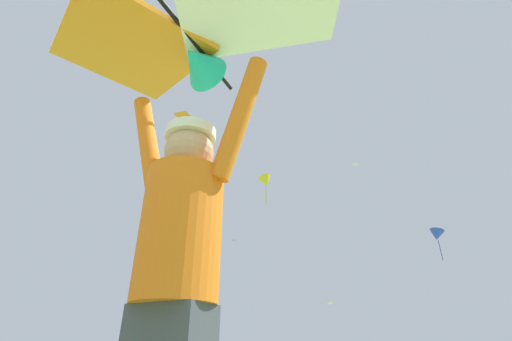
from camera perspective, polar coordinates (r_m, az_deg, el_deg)
The scene contains 9 objects.
kite_flyer_person at distance 1.49m, azimuth -12.73°, elevation -15.91°, with size 0.80×0.42×1.92m.
held_stunt_kite at distance 2.09m, azimuth -10.36°, elevation 21.09°, with size 1.86×1.21×0.41m.
distant_kite_yellow_low_right at distance 28.12m, azimuth 1.63°, elevation -1.77°, with size 1.64×1.47×2.52m.
distant_kite_purple_mid_left at distance 27.09m, azimuth -3.58°, elevation -11.15°, with size 0.51×0.50×0.17m.
distant_kite_blue_high_left at distance 35.69m, azimuth 27.27°, elevation -9.30°, with size 1.90×1.75×2.92m.
distant_kite_orange_low_left at distance 19.08m, azimuth -11.59°, elevation 8.66°, with size 1.15×1.15×0.27m.
distant_kite_white_overhead_distant at distance 41.43m, azimuth 15.83°, elevation 0.99°, with size 0.58×0.55×0.27m.
distant_kite_white_far_center at distance 36.35m, azimuth 11.95°, elevation -20.26°, with size 0.58×0.57×0.25m.
marker_flag at distance 8.88m, azimuth -8.31°, elevation -20.86°, with size 0.30×0.24×1.90m.
Camera 1 is at (0.57, -1.55, 0.65)m, focal length 24.66 mm.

